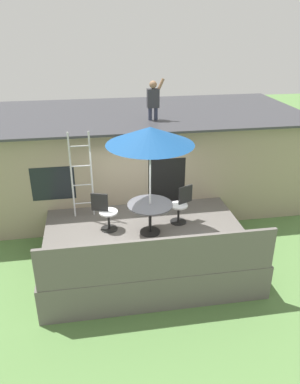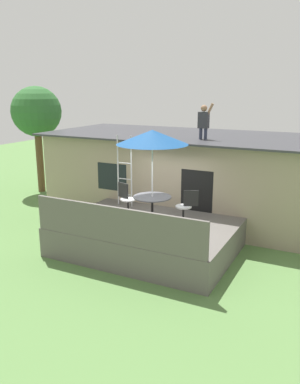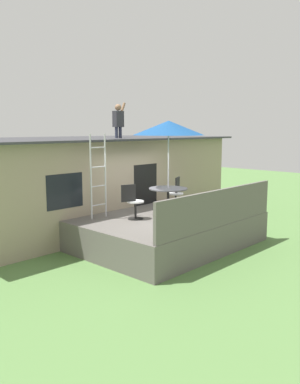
{
  "view_description": "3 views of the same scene",
  "coord_description": "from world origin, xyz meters",
  "px_view_note": "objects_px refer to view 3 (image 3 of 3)",
  "views": [
    {
      "loc": [
        -1.16,
        -7.5,
        5.41
      ],
      "look_at": [
        0.22,
        0.76,
        1.52
      ],
      "focal_mm": 35.29,
      "sensor_mm": 36.0,
      "label": 1
    },
    {
      "loc": [
        4.71,
        -9.15,
        4.4
      ],
      "look_at": [
        -0.39,
        0.91,
        1.41
      ],
      "focal_mm": 36.91,
      "sensor_mm": 36.0,
      "label": 2
    },
    {
      "loc": [
        -8.03,
        -6.96,
        3.13
      ],
      "look_at": [
        -0.19,
        0.46,
        1.43
      ],
      "focal_mm": 37.67,
      "sensor_mm": 36.0,
      "label": 3
    }
  ],
  "objects_px": {
    "person_figure": "(118,118)",
    "patio_chair_left": "(133,202)",
    "patio_umbrella": "(169,128)",
    "step_ladder": "(98,176)",
    "patio_chair_right": "(176,193)",
    "patio_table": "(168,194)"
  },
  "relations": [
    {
      "from": "patio_umbrella",
      "to": "patio_chair_left",
      "type": "bearing_deg",
      "value": 162.07
    },
    {
      "from": "patio_chair_right",
      "to": "patio_umbrella",
      "type": "bearing_deg",
      "value": -0.0
    },
    {
      "from": "patio_table",
      "to": "person_figure",
      "type": "xyz_separation_m",
      "value": [
        0.52,
        2.53,
        2.06
      ]
    },
    {
      "from": "patio_umbrella",
      "to": "patio_chair_left",
      "type": "height_order",
      "value": "patio_umbrella"
    },
    {
      "from": "patio_table",
      "to": "step_ladder",
      "type": "xyz_separation_m",
      "value": [
        -1.51,
        1.1,
        0.51
      ]
    },
    {
      "from": "patio_umbrella",
      "to": "person_figure",
      "type": "height_order",
      "value": "person_figure"
    },
    {
      "from": "patio_umbrella",
      "to": "step_ladder",
      "type": "relative_size",
      "value": 1.15
    },
    {
      "from": "patio_chair_right",
      "to": "patio_table",
      "type": "bearing_deg",
      "value": -0.0
    },
    {
      "from": "patio_umbrella",
      "to": "person_figure",
      "type": "xyz_separation_m",
      "value": [
        0.52,
        2.53,
        0.3
      ]
    },
    {
      "from": "patio_table",
      "to": "step_ladder",
      "type": "relative_size",
      "value": 0.47
    },
    {
      "from": "step_ladder",
      "to": "patio_chair_left",
      "type": "relative_size",
      "value": 2.39
    },
    {
      "from": "patio_umbrella",
      "to": "patio_chair_right",
      "type": "relative_size",
      "value": 2.76
    },
    {
      "from": "step_ladder",
      "to": "patio_chair_right",
      "type": "relative_size",
      "value": 2.39
    },
    {
      "from": "patio_table",
      "to": "person_figure",
      "type": "bearing_deg",
      "value": 78.46
    },
    {
      "from": "person_figure",
      "to": "patio_chair_left",
      "type": "distance_m",
      "value": 3.46
    },
    {
      "from": "step_ladder",
      "to": "patio_chair_right",
      "type": "distance_m",
      "value": 2.53
    },
    {
      "from": "patio_chair_right",
      "to": "step_ladder",
      "type": "bearing_deg",
      "value": -42.29
    },
    {
      "from": "patio_table",
      "to": "patio_umbrella",
      "type": "bearing_deg",
      "value": 180.0
    },
    {
      "from": "patio_table",
      "to": "step_ladder",
      "type": "height_order",
      "value": "step_ladder"
    },
    {
      "from": "step_ladder",
      "to": "patio_chair_right",
      "type": "bearing_deg",
      "value": -16.64
    },
    {
      "from": "patio_table",
      "to": "patio_umbrella",
      "type": "relative_size",
      "value": 0.41
    },
    {
      "from": "patio_table",
      "to": "patio_chair_right",
      "type": "height_order",
      "value": "patio_chair_right"
    }
  ]
}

